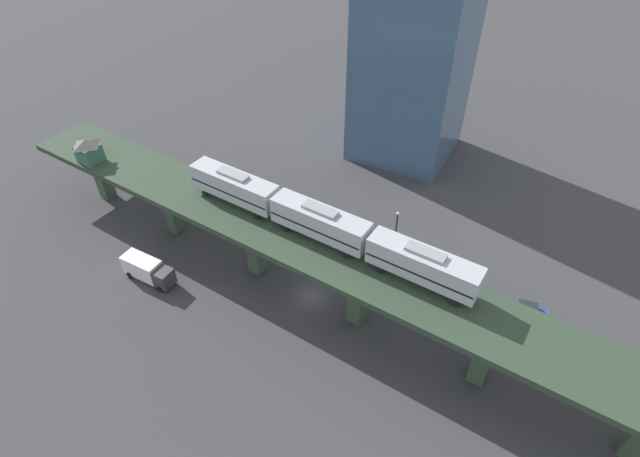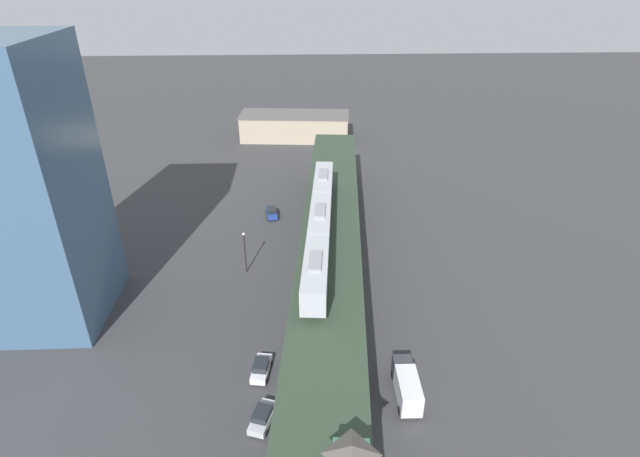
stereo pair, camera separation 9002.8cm
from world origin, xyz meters
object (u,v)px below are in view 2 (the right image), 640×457
at_px(street_lamp, 245,249).
at_px(delivery_truck, 407,385).
at_px(office_tower, 17,192).
at_px(subway_train, 320,222).
at_px(warehouse_building, 295,126).
at_px(street_car_white, 261,368).
at_px(street_car_silver, 263,417).
at_px(street_car_blue, 271,212).

bearing_deg(street_lamp, delivery_truck, -52.40).
xyz_separation_m(delivery_truck, office_tower, (-45.86, 17.39, 16.24)).
relative_size(subway_train, warehouse_building, 1.27).
height_order(subway_train, street_car_white, subway_train).
relative_size(delivery_truck, street_lamp, 1.04).
relative_size(street_car_silver, warehouse_building, 0.16).
bearing_deg(office_tower, subway_train, 4.71).
distance_m(street_car_blue, delivery_truck, 47.54).
distance_m(street_car_blue, street_lamp, 19.02).
bearing_deg(office_tower, delivery_truck, -20.76).
relative_size(subway_train, street_car_blue, 8.05).
bearing_deg(delivery_truck, subway_train, 113.14).
height_order(street_car_blue, street_car_silver, same).
relative_size(delivery_truck, warehouse_building, 0.25).
bearing_deg(street_car_silver, street_lamp, 98.38).
distance_m(street_car_white, warehouse_building, 86.07).
bearing_deg(warehouse_building, office_tower, -114.58).
relative_size(street_car_white, warehouse_building, 0.16).
distance_m(street_car_white, office_tower, 36.62).
relative_size(street_car_silver, delivery_truck, 0.66).
bearing_deg(street_car_blue, street_lamp, -99.43).
height_order(street_car_white, street_car_silver, same).
xyz_separation_m(subway_train, office_tower, (-37.12, -3.06, 6.53)).
distance_m(warehouse_building, office_tower, 81.23).
distance_m(street_car_blue, street_car_silver, 47.43).
relative_size(subway_train, office_tower, 1.04).
xyz_separation_m(street_car_silver, office_tower, (-30.15, 20.37, 17.06)).
distance_m(street_lamp, warehouse_building, 64.55).
xyz_separation_m(street_car_silver, delivery_truck, (15.71, 2.98, 0.82)).
xyz_separation_m(street_car_white, street_car_blue, (-0.59, 40.33, 0.00)).
xyz_separation_m(delivery_truck, street_lamp, (-19.97, 25.93, 2.35)).
relative_size(subway_train, street_car_white, 8.08).
bearing_deg(street_lamp, warehouse_building, 83.46).
bearing_deg(warehouse_building, delivery_truck, -82.02).
bearing_deg(delivery_truck, street_lamp, 127.60).
xyz_separation_m(subway_train, street_car_silver, (-6.97, -23.43, -10.53)).
height_order(street_lamp, office_tower, office_tower).
bearing_deg(street_lamp, street_car_silver, -81.62).
relative_size(street_car_blue, office_tower, 0.13).
relative_size(street_car_blue, street_lamp, 0.67).
bearing_deg(street_car_silver, subway_train, 73.43).
xyz_separation_m(street_car_white, street_lamp, (-3.66, 21.83, 3.17)).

